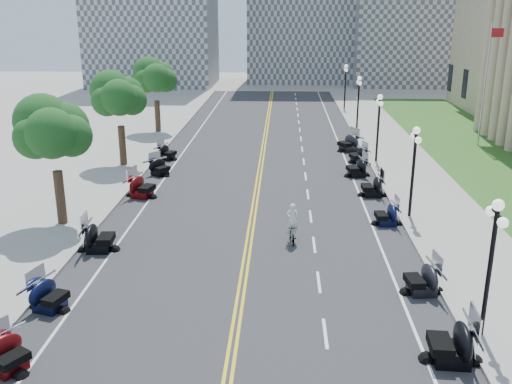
{
  "coord_description": "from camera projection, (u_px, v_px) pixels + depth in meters",
  "views": [
    {
      "loc": [
        1.6,
        -25.77,
        10.92
      ],
      "look_at": [
        0.26,
        2.07,
        2.0
      ],
      "focal_mm": 40.0,
      "sensor_mm": 36.0,
      "label": 1
    }
  ],
  "objects": [
    {
      "name": "street_lamp_4",
      "position": [
        358.0,
        103.0,
        53.37
      ],
      "size": [
        0.5,
        1.2,
        4.9
      ],
      "primitive_type": null,
      "color": "black",
      "rests_on": "sidewalk_north"
    },
    {
      "name": "lane_dash_15",
      "position": [
        298.0,
        115.0,
        62.01
      ],
      "size": [
        0.12,
        2.0,
        0.0
      ],
      "primitive_type": "cube",
      "color": "white",
      "rests_on": "road"
    },
    {
      "name": "lane_dash_18",
      "position": [
        296.0,
        99.0,
        73.43
      ],
      "size": [
        0.12,
        2.0,
        0.0
      ],
      "primitive_type": "cube",
      "color": "white",
      "rests_on": "road"
    },
    {
      "name": "motorcycle_s_7",
      "position": [
        142.0,
        186.0,
        34.62
      ],
      "size": [
        2.6,
        2.6,
        1.49
      ],
      "primitive_type": null,
      "rotation": [
        0.0,
        0.0,
        1.31
      ],
      "color": "#590A0C",
      "rests_on": "road"
    },
    {
      "name": "street_lamp_3",
      "position": [
        378.0,
        128.0,
        41.95
      ],
      "size": [
        0.5,
        1.2,
        4.9
      ],
      "primitive_type": null,
      "color": "black",
      "rests_on": "sidewalk_north"
    },
    {
      "name": "tree_4",
      "position": [
        156.0,
        81.0,
        51.66
      ],
      "size": [
        4.8,
        4.8,
        9.2
      ],
      "primitive_type": null,
      "color": "#235619",
      "rests_on": "sidewalk_south"
    },
    {
      "name": "lane_dash_7",
      "position": [
        311.0,
        216.0,
        31.57
      ],
      "size": [
        0.12,
        2.0,
        0.0
      ],
      "primitive_type": "cube",
      "color": "white",
      "rests_on": "road"
    },
    {
      "name": "motorcycle_n_3",
      "position": [
        452.0,
        341.0,
        18.31
      ],
      "size": [
        2.33,
        2.33,
        1.55
      ],
      "primitive_type": null,
      "rotation": [
        0.0,
        0.0,
        -1.62
      ],
      "color": "black",
      "rests_on": "road"
    },
    {
      "name": "motorcycle_s_9",
      "position": [
        167.0,
        151.0,
        43.41
      ],
      "size": [
        2.31,
        2.31,
        1.28
      ],
      "primitive_type": null,
      "rotation": [
        0.0,
        0.0,
        1.25
      ],
      "color": "black",
      "rests_on": "road"
    },
    {
      "name": "bicycle",
      "position": [
        292.0,
        233.0,
        27.91
      ],
      "size": [
        0.63,
        1.62,
        0.95
      ],
      "primitive_type": "imported",
      "rotation": [
        0.0,
        0.0,
        0.12
      ],
      "color": "#A51414",
      "rests_on": "road"
    },
    {
      "name": "lane_dash_17",
      "position": [
        296.0,
        104.0,
        69.63
      ],
      "size": [
        0.12,
        2.0,
        0.0
      ],
      "primitive_type": "cube",
      "color": "white",
      "rests_on": "road"
    },
    {
      "name": "motorcycle_n_10",
      "position": [
        348.0,
        142.0,
        46.04
      ],
      "size": [
        2.94,
        2.94,
        1.5
      ],
      "primitive_type": null,
      "rotation": [
        0.0,
        0.0,
        -1.03
      ],
      "color": "black",
      "rests_on": "road"
    },
    {
      "name": "motorcycle_s_8",
      "position": [
        160.0,
        166.0,
        39.28
      ],
      "size": [
        2.56,
        2.56,
        1.28
      ],
      "primitive_type": null,
      "rotation": [
        0.0,
        0.0,
        0.9
      ],
      "color": "black",
      "rests_on": "road"
    },
    {
      "name": "motorcycle_n_4",
      "position": [
        422.0,
        278.0,
        22.83
      ],
      "size": [
        2.19,
        2.19,
        1.37
      ],
      "primitive_type": null,
      "rotation": [
        0.0,
        0.0,
        -1.45
      ],
      "color": "black",
      "rests_on": "road"
    },
    {
      "name": "edge_line_south",
      "position": [
        161.0,
        183.0,
        37.72
      ],
      "size": [
        0.12,
        90.0,
        0.0
      ],
      "primitive_type": "cube",
      "color": "white",
      "rests_on": "road"
    },
    {
      "name": "distant_block_c",
      "position": [
        421.0,
        9.0,
        85.4
      ],
      "size": [
        20.0,
        14.0,
        22.0
      ],
      "primitive_type": "cube",
      "color": "gray",
      "rests_on": "ground"
    },
    {
      "name": "street_lamp_1",
      "position": [
        489.0,
        270.0,
        19.12
      ],
      "size": [
        0.5,
        1.2,
        4.9
      ],
      "primitive_type": null,
      "color": "black",
      "rests_on": "sidewalk_north"
    },
    {
      "name": "lane_dash_19",
      "position": [
        295.0,
        94.0,
        77.24
      ],
      "size": [
        0.12,
        2.0,
        0.0
      ],
      "primitive_type": "cube",
      "color": "white",
      "rests_on": "road"
    },
    {
      "name": "lane_dash_14",
      "position": [
        299.0,
        122.0,
        58.21
      ],
      "size": [
        0.12,
        2.0,
        0.0
      ],
      "primitive_type": "cube",
      "color": "white",
      "rests_on": "road"
    },
    {
      "name": "motorcycle_s_3",
      "position": [
        7.0,
        353.0,
        17.92
      ],
      "size": [
        2.51,
        2.51,
        1.28
      ],
      "primitive_type": null,
      "rotation": [
        0.0,
        0.0,
        1.02
      ],
      "color": "#590A0C",
      "rests_on": "road"
    },
    {
      "name": "ground",
      "position": [
        249.0,
        244.0,
        27.92
      ],
      "size": [
        160.0,
        160.0,
        0.0
      ],
      "primitive_type": "plane",
      "color": "gray"
    },
    {
      "name": "motorcycle_s_5",
      "position": [
        98.0,
        236.0,
        26.88
      ],
      "size": [
        2.28,
        2.28,
        1.5
      ],
      "primitive_type": null,
      "rotation": [
        0.0,
        0.0,
        1.64
      ],
      "color": "black",
      "rests_on": "road"
    },
    {
      "name": "lane_dash_10",
      "position": [
        304.0,
        162.0,
        42.99
      ],
      "size": [
        0.12,
        2.0,
        0.0
      ],
      "primitive_type": "cube",
      "color": "white",
      "rests_on": "road"
    },
    {
      "name": "lawn",
      "position": [
        487.0,
        157.0,
        44.22
      ],
      "size": [
        9.0,
        60.0,
        0.1
      ],
      "primitive_type": "cube",
      "color": "#356023",
      "rests_on": "ground"
    },
    {
      "name": "motorcycle_n_9",
      "position": [
        358.0,
        154.0,
        42.57
      ],
      "size": [
        2.29,
        2.29,
        1.25
      ],
      "primitive_type": null,
      "rotation": [
        0.0,
        0.0,
        -1.23
      ],
      "color": "black",
      "rests_on": "road"
    },
    {
      "name": "motorcycle_n_6",
      "position": [
        387.0,
        213.0,
        30.2
      ],
      "size": [
        1.94,
        1.94,
        1.26
      ],
      "primitive_type": null,
      "rotation": [
        0.0,
        0.0,
        -1.5
      ],
      "color": "black",
      "rests_on": "road"
    },
    {
      "name": "sidewalk_south",
      "position": [
        100.0,
        181.0,
        37.89
      ],
      "size": [
        5.0,
        90.0,
        0.15
      ],
      "primitive_type": "cube",
      "color": "#9E9991",
      "rests_on": "ground"
    },
    {
      "name": "street_lamp_2",
      "position": [
        413.0,
        173.0,
        30.54
      ],
      "size": [
        0.5,
        1.2,
        4.9
      ],
      "primitive_type": null,
      "color": "black",
      "rests_on": "sidewalk_north"
    },
    {
      "name": "cyclist_rider",
      "position": [
        292.0,
        208.0,
        27.51
      ],
      "size": [
        0.61,
        0.4,
        1.68
      ],
      "primitive_type": "imported",
      "rotation": [
        0.0,
        0.0,
        3.14
      ],
      "color": "silver",
      "rests_on": "bicycle"
    },
    {
      "name": "edge_line_north",
      "position": [
        356.0,
        185.0,
        37.13
      ],
      "size": [
        0.12,
        90.0,
        0.0
      ],
      "primitive_type": "cube",
      "color": "white",
      "rests_on": "road"
    },
    {
      "name": "tree_3",
      "position": [
        119.0,
        102.0,
        40.25
      ],
      "size": [
        4.8,
        4.8,
        9.2
      ],
      "primitive_type": null,
      "color": "#235619",
      "rests_on": "sidewalk_south"
    },
    {
      "name": "tree_2",
      "position": [
        54.0,
        138.0,
        28.83
      ],
      "size": [
        4.8,
        4.8,
        9.2
      ],
      "primitive_type": null,
      "color": "#235619",
      "rests_on": "sidewalk_south"
    },
    {
      "name": "lane_dash_12",
      "position": [
        301.0,
        139.0,
        50.6
      ],
      "size": [
        0.12,
        2.0,
        0.0
      ],
      "primitive_type": "cube",
      "color": "white",
      "rests_on": "road"
    },
    {
      "name": "motorcycle_s_4",
      "position": [
        49.0,
        294.0,
        21.59
      ],
      "size": [
        2.34,
        2.34,
        1.31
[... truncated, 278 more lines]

